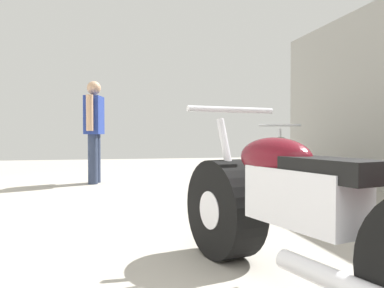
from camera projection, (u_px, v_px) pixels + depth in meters
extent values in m
plane|color=#9E998E|center=(199.00, 219.00, 3.70)|extent=(17.48, 17.48, 0.00)
cylinder|color=black|center=(225.00, 209.00, 2.56)|extent=(0.38, 0.67, 0.63)
cylinder|color=silver|center=(225.00, 209.00, 2.56)|extent=(0.29, 0.29, 0.24)
cube|color=silver|center=(303.00, 197.00, 1.92)|extent=(0.39, 0.67, 0.27)
ellipsoid|color=#5B0F19|center=(275.00, 158.00, 2.11)|extent=(0.38, 0.56, 0.22)
cube|color=black|center=(331.00, 170.00, 1.76)|extent=(0.33, 0.51, 0.10)
cylinder|color=silver|center=(228.00, 163.00, 2.52)|extent=(0.11, 0.25, 0.57)
cylinder|color=silver|center=(232.00, 110.00, 2.47)|extent=(0.60, 0.19, 0.04)
cylinder|color=silver|center=(328.00, 277.00, 1.60)|extent=(0.23, 0.54, 0.09)
cylinder|color=black|center=(279.00, 167.00, 5.77)|extent=(0.40, 0.62, 0.60)
cylinder|color=silver|center=(279.00, 167.00, 5.77)|extent=(0.26, 0.28, 0.23)
cylinder|color=black|center=(281.00, 178.00, 4.43)|extent=(0.40, 0.62, 0.60)
cylinder|color=silver|center=(281.00, 178.00, 4.43)|extent=(0.26, 0.28, 0.23)
cube|color=silver|center=(280.00, 158.00, 5.09)|extent=(0.45, 0.65, 0.26)
ellipsoid|color=#1E4728|center=(280.00, 145.00, 5.29)|extent=(0.42, 0.55, 0.21)
cube|color=black|center=(281.00, 148.00, 4.92)|extent=(0.37, 0.50, 0.09)
ellipsoid|color=#1E4728|center=(281.00, 160.00, 4.47)|extent=(0.39, 0.48, 0.23)
cylinder|color=silver|center=(280.00, 148.00, 5.73)|extent=(0.14, 0.24, 0.55)
cylinder|color=silver|center=(280.00, 125.00, 5.68)|extent=(0.55, 0.26, 0.03)
cylinder|color=silver|center=(269.00, 181.00, 4.85)|extent=(0.28, 0.51, 0.09)
cylinder|color=#2D3851|center=(96.00, 158.00, 6.42)|extent=(0.18, 0.18, 0.78)
cylinder|color=#2D3851|center=(93.00, 159.00, 6.23)|extent=(0.18, 0.18, 0.78)
cube|color=navy|center=(94.00, 115.00, 6.31)|extent=(0.32, 0.47, 0.60)
cylinder|color=tan|center=(98.00, 114.00, 6.58)|extent=(0.13, 0.13, 0.55)
cylinder|color=tan|center=(90.00, 113.00, 6.04)|extent=(0.13, 0.13, 0.55)
sphere|color=tan|center=(94.00, 88.00, 6.30)|extent=(0.22, 0.22, 0.22)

